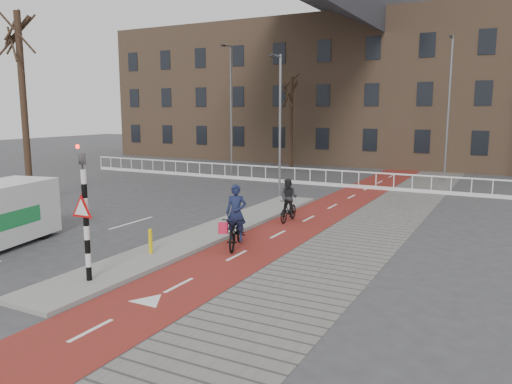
% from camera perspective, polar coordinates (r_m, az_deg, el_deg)
% --- Properties ---
extents(ground, '(120.00, 120.00, 0.00)m').
position_cam_1_polar(ground, '(14.83, -11.23, -8.36)').
color(ground, '#38383A').
rests_on(ground, ground).
extents(bike_lane, '(2.50, 60.00, 0.01)m').
position_cam_1_polar(bike_lane, '(22.67, 7.90, -2.08)').
color(bike_lane, maroon).
rests_on(bike_lane, ground).
extents(sidewalk, '(3.00, 60.00, 0.01)m').
position_cam_1_polar(sidewalk, '(21.91, 14.81, -2.70)').
color(sidewalk, slate).
rests_on(sidewalk, ground).
extents(curb_island, '(1.80, 16.00, 0.12)m').
position_cam_1_polar(curb_island, '(18.33, -5.09, -4.59)').
color(curb_island, gray).
rests_on(curb_island, ground).
extents(traffic_signal, '(0.80, 0.80, 3.68)m').
position_cam_1_polar(traffic_signal, '(13.31, -18.98, -1.89)').
color(traffic_signal, black).
rests_on(traffic_signal, curb_island).
extents(bollard, '(0.12, 0.12, 0.76)m').
position_cam_1_polar(bollard, '(15.66, -11.97, -5.52)').
color(bollard, '#DAC00C').
rests_on(bollard, curb_island).
extents(cyclist_near, '(1.33, 2.13, 2.08)m').
position_cam_1_polar(cyclist_near, '(16.30, -2.29, -3.97)').
color(cyclist_near, black).
rests_on(cyclist_near, bike_lane).
extents(cyclist_far, '(0.74, 1.60, 1.73)m').
position_cam_1_polar(cyclist_far, '(20.11, 3.74, -1.37)').
color(cyclist_far, black).
rests_on(cyclist_far, bike_lane).
extents(railing, '(28.00, 0.10, 0.99)m').
position_cam_1_polar(railing, '(31.51, 1.10, 1.78)').
color(railing, silver).
rests_on(railing, ground).
extents(townhouse_row, '(46.00, 10.00, 15.90)m').
position_cam_1_polar(townhouse_row, '(44.70, 12.41, 13.45)').
color(townhouse_row, '#7F6047').
rests_on(townhouse_row, ground).
extents(tree_left, '(0.31, 0.31, 8.94)m').
position_cam_1_polar(tree_left, '(26.13, -24.98, 8.51)').
color(tree_left, black).
rests_on(tree_left, ground).
extents(tree_mid, '(0.29, 0.29, 6.98)m').
position_cam_1_polar(tree_mid, '(39.31, 4.04, 7.92)').
color(tree_mid, black).
rests_on(tree_mid, ground).
extents(streetlight_near, '(0.12, 0.12, 7.18)m').
position_cam_1_polar(streetlight_near, '(25.45, 2.76, 7.38)').
color(streetlight_near, slate).
rests_on(streetlight_near, ground).
extents(streetlight_left, '(0.12, 0.12, 8.93)m').
position_cam_1_polar(streetlight_left, '(35.91, -2.86, 9.35)').
color(streetlight_left, slate).
rests_on(streetlight_left, ground).
extents(streetlight_right, '(0.12, 0.12, 8.84)m').
position_cam_1_polar(streetlight_right, '(33.01, 21.13, 8.66)').
color(streetlight_right, slate).
rests_on(streetlight_right, ground).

